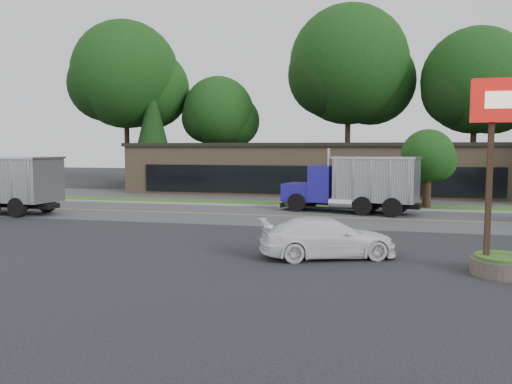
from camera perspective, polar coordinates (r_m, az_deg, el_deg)
ground at (r=20.30m, az=-5.90°, el=-5.99°), size 140.00×140.00×0.00m
road at (r=28.85m, az=-0.07°, el=-2.67°), size 60.00×8.00×0.02m
center_line at (r=28.85m, az=-0.07°, el=-2.67°), size 60.00×0.12×0.01m
curb at (r=32.92m, az=1.59°, el=-1.71°), size 60.00×0.30×0.12m
grass_verge at (r=34.67m, az=2.19°, el=-1.37°), size 60.00×3.40×0.03m
far_parking at (r=39.57m, az=3.56°, el=-0.58°), size 60.00×7.00×0.02m
strip_mall at (r=45.10m, az=7.35°, el=2.63°), size 32.00×12.00×4.00m
bilo_sign at (r=16.92m, az=26.66°, el=-1.79°), size 2.20×1.90×5.95m
tree_far_a at (r=57.86m, az=-14.43°, el=12.28°), size 12.42×11.69×17.72m
tree_far_b at (r=55.53m, az=-4.15°, el=8.74°), size 8.20×7.71×11.69m
tree_far_c at (r=53.63m, az=10.77°, el=13.44°), size 12.94×12.18×18.45m
tree_far_d at (r=53.18m, az=23.93°, el=11.02°), size 10.77×10.13×15.36m
evergreen_left at (r=53.81m, az=-11.74°, el=7.13°), size 4.74×4.74×10.78m
tree_verge at (r=34.07m, az=19.10°, el=3.69°), size 3.57×3.36×5.09m
dump_truck_blue at (r=30.37m, az=11.53°, el=1.03°), size 8.37×4.27×3.36m
rally_car at (r=17.97m, az=8.16°, el=-5.19°), size 5.21×3.51×1.40m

